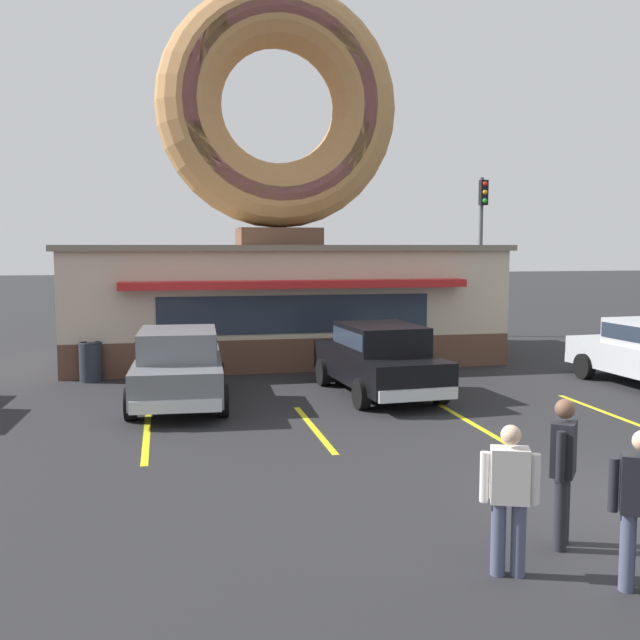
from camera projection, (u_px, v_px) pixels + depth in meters
name	position (u px, v px, depth m)	size (l,w,h in m)	color
donut_shop_building	(279.00, 232.00, 22.23)	(12.30, 6.75, 10.96)	brown
car_black	(379.00, 356.00, 16.73)	(2.24, 4.68, 1.60)	black
car_grey	(178.00, 364.00, 15.73)	(2.14, 4.63, 1.60)	slate
pedestrian_hooded_kid	(563.00, 465.00, 8.26)	(0.42, 0.49, 1.68)	#232328
pedestrian_leather_jacket_man	(509.00, 493.00, 7.54)	(0.56, 0.36, 1.56)	#474C66
trash_bin	(91.00, 361.00, 18.42)	(0.57, 0.57, 0.97)	#232833
traffic_light_pole	(481.00, 235.00, 27.34)	(0.28, 0.47, 5.80)	#595B60
parking_stripe_far_left	(147.00, 437.00, 13.13)	(0.12, 3.60, 0.01)	yellow
parking_stripe_left	(314.00, 428.00, 13.75)	(0.12, 3.60, 0.01)	yellow
parking_stripe_mid_left	(467.00, 420.00, 14.36)	(0.12, 3.60, 0.01)	yellow
parking_stripe_centre	(607.00, 413.00, 14.98)	(0.12, 3.60, 0.01)	yellow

